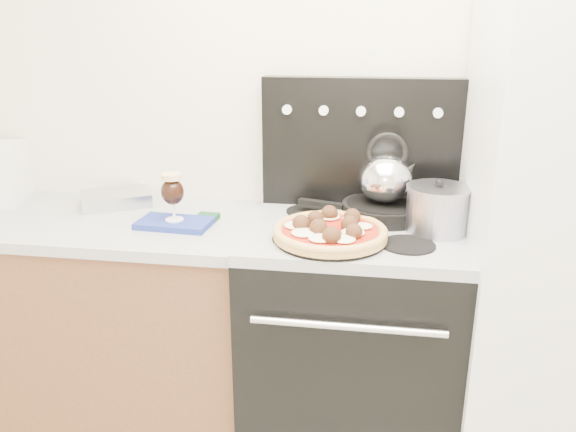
% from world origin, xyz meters
% --- Properties ---
extents(room_shell, '(3.52, 3.01, 2.52)m').
position_xyz_m(room_shell, '(0.00, 0.29, 1.25)').
color(room_shell, '#B8B5AB').
rests_on(room_shell, ground).
extents(base_cabinet, '(1.45, 0.60, 0.86)m').
position_xyz_m(base_cabinet, '(-1.02, 1.20, 0.43)').
color(base_cabinet, brown).
rests_on(base_cabinet, ground).
extents(countertop, '(1.48, 0.63, 0.04)m').
position_xyz_m(countertop, '(-1.02, 1.20, 0.88)').
color(countertop, '#B0B0B3').
rests_on(countertop, base_cabinet).
extents(stove_body, '(0.76, 0.65, 0.88)m').
position_xyz_m(stove_body, '(0.08, 1.18, 0.44)').
color(stove_body, black).
rests_on(stove_body, ground).
extents(cooktop, '(0.76, 0.65, 0.04)m').
position_xyz_m(cooktop, '(0.08, 1.18, 0.90)').
color(cooktop, '#ADADB2').
rests_on(cooktop, stove_body).
extents(backguard, '(0.76, 0.08, 0.50)m').
position_xyz_m(backguard, '(0.08, 1.45, 1.17)').
color(backguard, black).
rests_on(backguard, cooktop).
extents(fridge, '(0.64, 0.68, 1.90)m').
position_xyz_m(fridge, '(0.78, 1.15, 0.95)').
color(fridge, silver).
rests_on(fridge, ground).
extents(foil_sheet, '(0.33, 0.31, 0.05)m').
position_xyz_m(foil_sheet, '(-0.91, 1.36, 0.93)').
color(foil_sheet, silver).
rests_on(foil_sheet, countertop).
extents(oven_mitt, '(0.28, 0.17, 0.02)m').
position_xyz_m(oven_mitt, '(-0.58, 1.14, 0.91)').
color(oven_mitt, navy).
rests_on(oven_mitt, countertop).
extents(beer_glass, '(0.10, 0.10, 0.18)m').
position_xyz_m(beer_glass, '(-0.58, 1.14, 1.01)').
color(beer_glass, black).
rests_on(beer_glass, oven_mitt).
extents(pizza_pan, '(0.46, 0.46, 0.01)m').
position_xyz_m(pizza_pan, '(0.00, 1.03, 0.93)').
color(pizza_pan, black).
rests_on(pizza_pan, cooktop).
extents(pizza, '(0.46, 0.46, 0.05)m').
position_xyz_m(pizza, '(0.00, 1.03, 0.96)').
color(pizza, '#EDAF64').
rests_on(pizza, pizza_pan).
extents(skillet, '(0.39, 0.39, 0.06)m').
position_xyz_m(skillet, '(0.18, 1.30, 0.95)').
color(skillet, black).
rests_on(skillet, cooktop).
extents(tea_kettle, '(0.23, 0.23, 0.22)m').
position_xyz_m(tea_kettle, '(0.18, 1.30, 1.09)').
color(tea_kettle, silver).
rests_on(tea_kettle, skillet).
extents(stock_pot, '(0.27, 0.27, 0.15)m').
position_xyz_m(stock_pot, '(0.36, 1.18, 1.00)').
color(stock_pot, '#A7A4B8').
rests_on(stock_pot, cooktop).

